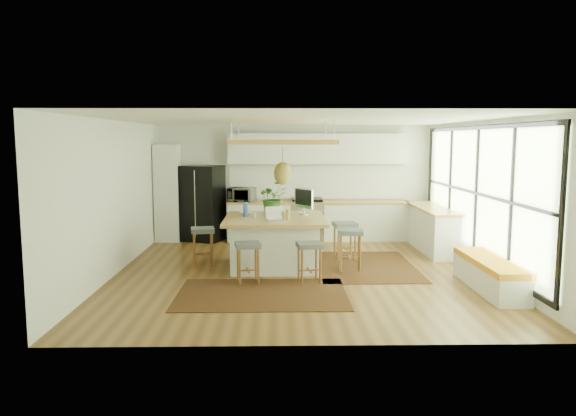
{
  "coord_description": "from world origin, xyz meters",
  "views": [
    {
      "loc": [
        -0.4,
        -9.55,
        2.36
      ],
      "look_at": [
        -0.2,
        0.5,
        1.1
      ],
      "focal_mm": 34.1,
      "sensor_mm": 36.0,
      "label": 1
    }
  ],
  "objects_px": {
    "stool_right_back": "(345,242)",
    "laptop": "(277,214)",
    "stool_right_front": "(350,251)",
    "monitor": "(304,201)",
    "island": "(275,242)",
    "island_plant": "(273,201)",
    "stool_near_left": "(248,262)",
    "fridge": "(203,201)",
    "stool_left_side": "(203,247)",
    "stool_near_right": "(309,262)",
    "microwave": "(242,193)"
  },
  "relations": [
    {
      "from": "stool_near_right",
      "to": "stool_right_front",
      "type": "bearing_deg",
      "value": 47.17
    },
    {
      "from": "stool_near_right",
      "to": "monitor",
      "type": "relative_size",
      "value": 1.23
    },
    {
      "from": "island_plant",
      "to": "fridge",
      "type": "bearing_deg",
      "value": 127.21
    },
    {
      "from": "island_plant",
      "to": "microwave",
      "type": "bearing_deg",
      "value": 109.07
    },
    {
      "from": "stool_right_back",
      "to": "monitor",
      "type": "xyz_separation_m",
      "value": [
        -0.83,
        -0.21,
        0.83
      ]
    },
    {
      "from": "stool_near_right",
      "to": "stool_right_front",
      "type": "height_order",
      "value": "stool_right_front"
    },
    {
      "from": "fridge",
      "to": "island_plant",
      "type": "distance_m",
      "value": 2.75
    },
    {
      "from": "stool_right_back",
      "to": "island_plant",
      "type": "xyz_separation_m",
      "value": [
        -1.42,
        -0.06,
        0.82
      ]
    },
    {
      "from": "island",
      "to": "stool_right_back",
      "type": "relative_size",
      "value": 2.49
    },
    {
      "from": "island",
      "to": "island_plant",
      "type": "bearing_deg",
      "value": 95.19
    },
    {
      "from": "stool_near_right",
      "to": "stool_right_back",
      "type": "xyz_separation_m",
      "value": [
        0.8,
        1.75,
        0.0
      ]
    },
    {
      "from": "stool_left_side",
      "to": "island_plant",
      "type": "height_order",
      "value": "island_plant"
    },
    {
      "from": "monitor",
      "to": "microwave",
      "type": "bearing_deg",
      "value": 175.23
    },
    {
      "from": "stool_right_back",
      "to": "stool_left_side",
      "type": "distance_m",
      "value": 2.77
    },
    {
      "from": "stool_near_left",
      "to": "island_plant",
      "type": "height_order",
      "value": "island_plant"
    },
    {
      "from": "fridge",
      "to": "stool_left_side",
      "type": "height_order",
      "value": "fridge"
    },
    {
      "from": "fridge",
      "to": "stool_near_right",
      "type": "xyz_separation_m",
      "value": [
        2.28,
        -3.87,
        -0.57
      ]
    },
    {
      "from": "stool_near_right",
      "to": "stool_left_side",
      "type": "height_order",
      "value": "stool_left_side"
    },
    {
      "from": "stool_near_left",
      "to": "monitor",
      "type": "bearing_deg",
      "value": 56.95
    },
    {
      "from": "stool_near_left",
      "to": "monitor",
      "type": "relative_size",
      "value": 1.23
    },
    {
      "from": "stool_left_side",
      "to": "monitor",
      "type": "height_order",
      "value": "monitor"
    },
    {
      "from": "island_plant",
      "to": "island",
      "type": "bearing_deg",
      "value": -84.81
    },
    {
      "from": "stool_near_left",
      "to": "stool_near_right",
      "type": "relative_size",
      "value": 1.0
    },
    {
      "from": "stool_near_left",
      "to": "stool_right_front",
      "type": "height_order",
      "value": "stool_right_front"
    },
    {
      "from": "stool_near_left",
      "to": "stool_near_right",
      "type": "height_order",
      "value": "stool_near_left"
    },
    {
      "from": "stool_right_front",
      "to": "microwave",
      "type": "bearing_deg",
      "value": 125.81
    },
    {
      "from": "fridge",
      "to": "stool_right_back",
      "type": "xyz_separation_m",
      "value": [
        3.08,
        -2.12,
        -0.57
      ]
    },
    {
      "from": "fridge",
      "to": "stool_right_front",
      "type": "height_order",
      "value": "fridge"
    },
    {
      "from": "stool_left_side",
      "to": "laptop",
      "type": "relative_size",
      "value": 1.99
    },
    {
      "from": "stool_right_front",
      "to": "monitor",
      "type": "bearing_deg",
      "value": 139.55
    },
    {
      "from": "stool_right_back",
      "to": "laptop",
      "type": "relative_size",
      "value": 2.06
    },
    {
      "from": "fridge",
      "to": "stool_near_left",
      "type": "bearing_deg",
      "value": -51.28
    },
    {
      "from": "stool_right_front",
      "to": "monitor",
      "type": "height_order",
      "value": "monitor"
    },
    {
      "from": "island",
      "to": "microwave",
      "type": "relative_size",
      "value": 3.16
    },
    {
      "from": "monitor",
      "to": "stool_right_front",
      "type": "bearing_deg",
      "value": 14.45
    },
    {
      "from": "fridge",
      "to": "stool_right_front",
      "type": "relative_size",
      "value": 2.34
    },
    {
      "from": "fridge",
      "to": "stool_right_front",
      "type": "xyz_separation_m",
      "value": [
        3.07,
        -3.02,
        -0.57
      ]
    },
    {
      "from": "island",
      "to": "stool_right_front",
      "type": "xyz_separation_m",
      "value": [
        1.36,
        -0.32,
        -0.11
      ]
    },
    {
      "from": "stool_near_right",
      "to": "stool_left_side",
      "type": "xyz_separation_m",
      "value": [
        -1.93,
        1.28,
        0.0
      ]
    },
    {
      "from": "stool_near_left",
      "to": "island",
      "type": "bearing_deg",
      "value": 69.05
    },
    {
      "from": "laptop",
      "to": "microwave",
      "type": "xyz_separation_m",
      "value": [
        -0.82,
        3.03,
        0.07
      ]
    },
    {
      "from": "stool_right_front",
      "to": "stool_right_back",
      "type": "bearing_deg",
      "value": 89.12
    },
    {
      "from": "stool_near_left",
      "to": "laptop",
      "type": "xyz_separation_m",
      "value": [
        0.48,
        0.79,
        0.7
      ]
    },
    {
      "from": "fridge",
      "to": "microwave",
      "type": "relative_size",
      "value": 3.01
    },
    {
      "from": "stool_near_right",
      "to": "laptop",
      "type": "height_order",
      "value": "laptop"
    },
    {
      "from": "stool_near_right",
      "to": "monitor",
      "type": "height_order",
      "value": "monitor"
    },
    {
      "from": "island",
      "to": "stool_near_right",
      "type": "distance_m",
      "value": 1.31
    },
    {
      "from": "stool_right_back",
      "to": "monitor",
      "type": "relative_size",
      "value": 1.36
    },
    {
      "from": "island_plant",
      "to": "monitor",
      "type": "bearing_deg",
      "value": -13.88
    },
    {
      "from": "laptop",
      "to": "stool_right_back",
      "type": "bearing_deg",
      "value": 15.39
    }
  ]
}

